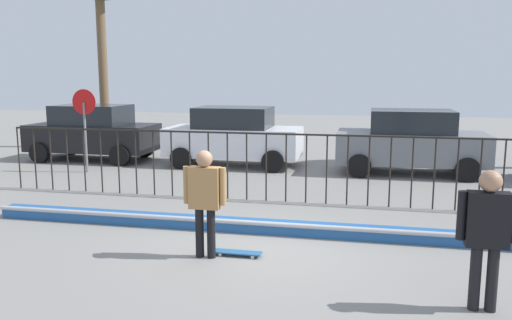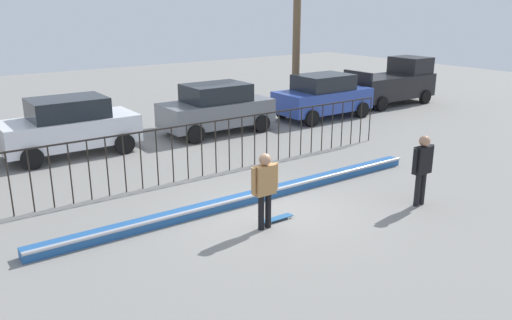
{
  "view_description": "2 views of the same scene",
  "coord_description": "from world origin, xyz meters",
  "px_view_note": "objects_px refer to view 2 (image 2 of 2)",
  "views": [
    {
      "loc": [
        1.85,
        -8.43,
        2.93
      ],
      "look_at": [
        -0.26,
        1.24,
        1.3
      ],
      "focal_mm": 36.68,
      "sensor_mm": 36.0,
      "label": 1
    },
    {
      "loc": [
        -6.99,
        -9.24,
        4.87
      ],
      "look_at": [
        0.06,
        0.69,
        1.13
      ],
      "focal_mm": 36.15,
      "sensor_mm": 36.0,
      "label": 2
    }
  ],
  "objects_px": {
    "skateboarder": "(265,184)",
    "parked_car_gray": "(216,108)",
    "skateboard": "(277,218)",
    "parked_car_white": "(70,126)",
    "camera_operator": "(422,164)",
    "parked_car_blue": "(323,96)",
    "pickup_truck": "(393,83)"
  },
  "relations": [
    {
      "from": "camera_operator",
      "to": "parked_car_gray",
      "type": "bearing_deg",
      "value": -37.48
    },
    {
      "from": "skateboarder",
      "to": "pickup_truck",
      "type": "xyz_separation_m",
      "value": [
        13.99,
        8.29,
        -0.01
      ]
    },
    {
      "from": "parked_car_white",
      "to": "pickup_truck",
      "type": "xyz_separation_m",
      "value": [
        15.74,
        -0.19,
        0.06
      ]
    },
    {
      "from": "skateboarder",
      "to": "parked_car_blue",
      "type": "relative_size",
      "value": 0.41
    },
    {
      "from": "camera_operator",
      "to": "skateboarder",
      "type": "bearing_deg",
      "value": 35.45
    },
    {
      "from": "skateboarder",
      "to": "parked_car_gray",
      "type": "relative_size",
      "value": 0.41
    },
    {
      "from": "skateboarder",
      "to": "camera_operator",
      "type": "relative_size",
      "value": 0.98
    },
    {
      "from": "skateboard",
      "to": "pickup_truck",
      "type": "distance_m",
      "value": 15.79
    },
    {
      "from": "camera_operator",
      "to": "parked_car_blue",
      "type": "bearing_deg",
      "value": -67.74
    },
    {
      "from": "skateboard",
      "to": "parked_car_white",
      "type": "xyz_separation_m",
      "value": [
        -2.24,
        8.32,
        0.91
      ]
    },
    {
      "from": "parked_car_white",
      "to": "parked_car_gray",
      "type": "relative_size",
      "value": 1.0
    },
    {
      "from": "parked_car_white",
      "to": "pickup_truck",
      "type": "height_order",
      "value": "pickup_truck"
    },
    {
      "from": "camera_operator",
      "to": "parked_car_gray",
      "type": "xyz_separation_m",
      "value": [
        -0.24,
        9.35,
        -0.1
      ]
    },
    {
      "from": "skateboarder",
      "to": "pickup_truck",
      "type": "height_order",
      "value": "pickup_truck"
    },
    {
      "from": "skateboard",
      "to": "camera_operator",
      "type": "height_order",
      "value": "camera_operator"
    },
    {
      "from": "camera_operator",
      "to": "parked_car_white",
      "type": "xyz_separation_m",
      "value": [
        -5.73,
        9.6,
        -0.1
      ]
    },
    {
      "from": "parked_car_gray",
      "to": "pickup_truck",
      "type": "xyz_separation_m",
      "value": [
        10.25,
        0.06,
        0.06
      ]
    },
    {
      "from": "skateboard",
      "to": "camera_operator",
      "type": "xyz_separation_m",
      "value": [
        3.49,
        -1.27,
        1.02
      ]
    },
    {
      "from": "skateboarder",
      "to": "parked_car_white",
      "type": "bearing_deg",
      "value": 132.76
    },
    {
      "from": "skateboarder",
      "to": "parked_car_gray",
      "type": "xyz_separation_m",
      "value": [
        3.74,
        8.24,
        -0.08
      ]
    },
    {
      "from": "skateboarder",
      "to": "pickup_truck",
      "type": "distance_m",
      "value": 16.26
    },
    {
      "from": "skateboard",
      "to": "parked_car_blue",
      "type": "xyz_separation_m",
      "value": [
        8.41,
        7.67,
        0.91
      ]
    },
    {
      "from": "camera_operator",
      "to": "parked_car_blue",
      "type": "distance_m",
      "value": 10.21
    },
    {
      "from": "skateboarder",
      "to": "parked_car_gray",
      "type": "height_order",
      "value": "parked_car_gray"
    },
    {
      "from": "parked_car_gray",
      "to": "parked_car_blue",
      "type": "relative_size",
      "value": 1.0
    },
    {
      "from": "parked_car_blue",
      "to": "parked_car_gray",
      "type": "bearing_deg",
      "value": -179.98
    },
    {
      "from": "camera_operator",
      "to": "parked_car_white",
      "type": "height_order",
      "value": "parked_car_white"
    },
    {
      "from": "camera_operator",
      "to": "parked_car_gray",
      "type": "distance_m",
      "value": 9.35
    },
    {
      "from": "skateboarder",
      "to": "pickup_truck",
      "type": "relative_size",
      "value": 0.37
    },
    {
      "from": "skateboard",
      "to": "pickup_truck",
      "type": "height_order",
      "value": "pickup_truck"
    },
    {
      "from": "skateboard",
      "to": "parked_car_white",
      "type": "height_order",
      "value": "parked_car_white"
    },
    {
      "from": "skateboard",
      "to": "parked_car_white",
      "type": "distance_m",
      "value": 8.67
    }
  ]
}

